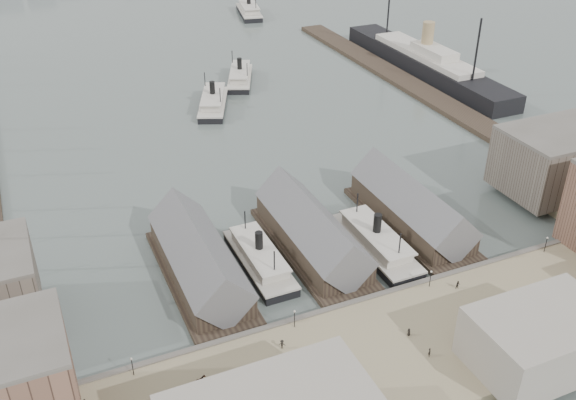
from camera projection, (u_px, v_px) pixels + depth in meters
name	position (u px, v px, depth m)	size (l,w,h in m)	color
ground	(347.00, 293.00, 131.17)	(900.00, 900.00, 0.00)	#4C5854
quay	(400.00, 353.00, 114.88)	(180.00, 30.00, 2.00)	gray
seawall	(360.00, 304.00, 126.49)	(180.00, 1.20, 2.30)	#59544C
east_wharf	(420.00, 90.00, 228.94)	(10.00, 180.00, 1.60)	#2D231C
ferry_shed_west	(199.00, 260.00, 133.09)	(14.00, 42.00, 12.60)	#2D231C
ferry_shed_center	(312.00, 233.00, 142.14)	(14.00, 42.00, 12.60)	#2D231C
ferry_shed_east	(411.00, 208.00, 151.20)	(14.00, 42.00, 12.60)	#2D231C
warehouse_east_back	(558.00, 161.00, 161.87)	(28.00, 20.00, 15.00)	#60564C
street_bldg_center	(542.00, 339.00, 109.34)	(24.00, 16.00, 10.00)	gray
lamp_post_far_w	(132.00, 363.00, 107.60)	(0.44, 0.44, 3.92)	black
lamp_post_near_w	(295.00, 316.00, 118.04)	(0.44, 0.44, 3.92)	black
lamp_post_near_e	(431.00, 276.00, 128.49)	(0.44, 0.44, 3.92)	black
lamp_post_far_e	(546.00, 242.00, 138.93)	(0.44, 0.44, 3.92)	black
ferry_docked_west	(259.00, 258.00, 137.98)	(7.84, 26.12, 9.33)	black
ferry_docked_east	(376.00, 242.00, 143.06)	(8.45, 28.15, 10.05)	black
ferry_open_near	(213.00, 101.00, 215.68)	(18.26, 28.76, 9.89)	black
ferry_open_mid	(240.00, 76.00, 237.65)	(17.96, 27.95, 9.62)	black
ferry_open_far	(249.00, 10.00, 320.89)	(15.37, 31.95, 10.97)	black
ocean_steamer	(425.00, 62.00, 246.14)	(13.23, 96.66, 19.33)	black
horse_cart_left	(198.00, 383.00, 106.30)	(4.73, 3.74, 1.74)	black
horse_cart_center	(317.00, 374.00, 108.12)	(4.95, 1.80, 1.60)	black
horse_cart_right	(482.00, 343.00, 114.60)	(4.62, 1.76, 1.50)	black
pedestrian_1	(211.00, 397.00, 103.70)	(0.77, 0.60, 1.58)	black
pedestrian_2	(282.00, 344.00, 114.11)	(1.17, 0.67, 1.82)	black
pedestrian_3	(303.00, 383.00, 106.29)	(0.99, 0.41, 1.69)	black
pedestrian_4	(409.00, 332.00, 117.05)	(0.77, 0.50, 1.57)	black
pedestrian_5	(430.00, 352.00, 112.38)	(0.66, 0.48, 1.80)	black
pedestrian_6	(458.00, 285.00, 128.85)	(0.86, 0.67, 1.77)	black
pedestrian_7	(527.00, 331.00, 117.37)	(1.02, 0.58, 1.57)	black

